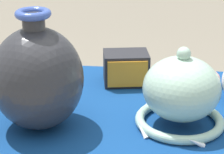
# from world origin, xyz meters

# --- Properties ---
(display_table) EXTENTS (0.96, 0.62, 0.76)m
(display_table) POSITION_xyz_m (0.00, -0.01, 0.66)
(display_table) COLOR brown
(display_table) RESTS_ON ground_plane
(vase_tall_bulbous) EXTENTS (0.21, 0.21, 0.28)m
(vase_tall_bulbous) POSITION_xyz_m (-0.23, -0.10, 0.88)
(vase_tall_bulbous) COLOR #2D2D33
(vase_tall_bulbous) RESTS_ON display_table
(vase_dome_bell) EXTENTS (0.22, 0.23, 0.20)m
(vase_dome_bell) POSITION_xyz_m (0.10, -0.05, 0.84)
(vase_dome_bell) COLOR #A8CCB7
(vase_dome_bell) RESTS_ON display_table
(mosaic_tile_box) EXTENTS (0.14, 0.12, 0.09)m
(mosaic_tile_box) POSITION_xyz_m (-0.05, 0.18, 0.81)
(mosaic_tile_box) COLOR #232328
(mosaic_tile_box) RESTS_ON display_table
(bowl_shallow_ochre) EXTENTS (0.16, 0.16, 0.04)m
(bowl_shallow_ochre) POSITION_xyz_m (-0.36, 0.08, 0.78)
(bowl_shallow_ochre) COLOR gold
(bowl_shallow_ochre) RESTS_ON display_table
(bowl_shallow_rose) EXTENTS (0.14, 0.14, 0.05)m
(bowl_shallow_rose) POSITION_xyz_m (0.15, 0.19, 0.79)
(bowl_shallow_rose) COLOR #D19399
(bowl_shallow_rose) RESTS_ON display_table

